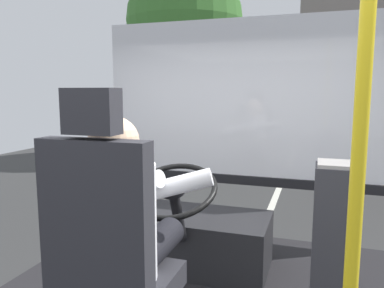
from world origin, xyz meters
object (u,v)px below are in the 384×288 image
steering_console (194,238)px  driver_seat (111,262)px  fare_box (332,238)px  handrail_pole (356,194)px  bus_driver (122,218)px

steering_console → driver_seat: bearing=-90.0°
driver_seat → fare_box: (0.95, 0.90, -0.11)m
driver_seat → handrail_pole: size_ratio=0.66×
bus_driver → fare_box: bus_driver is taller
handrail_pole → steering_console: bearing=125.1°
steering_console → fare_box: size_ratio=1.21×
steering_console → handrail_pole: (0.95, -1.36, 0.78)m
driver_seat → bus_driver: (-0.00, 0.12, 0.17)m
fare_box → steering_console: bearing=164.0°
handrail_pole → fare_box: bearing=90.1°
driver_seat → steering_console: 1.22m
steering_console → handrail_pole: 1.83m
driver_seat → bus_driver: bearing=90.0°
bus_driver → steering_console: 1.18m
driver_seat → handrail_pole: handrail_pole is taller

